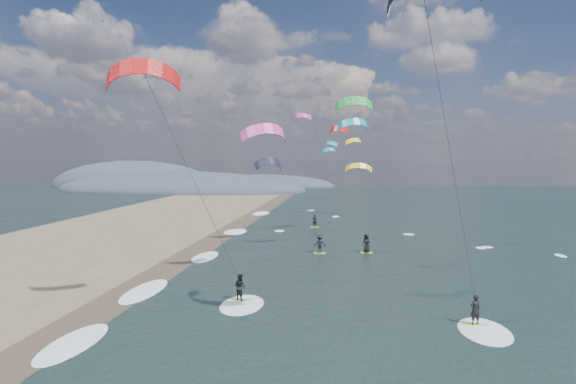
# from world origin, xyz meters

# --- Properties ---
(wet_sand_strip) EXTENTS (3.00, 240.00, 0.00)m
(wet_sand_strip) POSITION_xyz_m (-12.00, 10.00, 0.00)
(wet_sand_strip) COLOR #382D23
(wet_sand_strip) RESTS_ON ground
(coastal_hills) EXTENTS (80.00, 41.00, 15.00)m
(coastal_hills) POSITION_xyz_m (-44.84, 107.86, 0.00)
(coastal_hills) COLOR #3D4756
(coastal_hills) RESTS_ON ground
(kitesurfer_near_a) EXTENTS (7.76, 9.09, 17.13)m
(kitesurfer_near_a) POSITION_xyz_m (6.08, 6.23, 12.92)
(kitesurfer_near_a) COLOR #BFE929
(kitesurfer_near_a) RESTS_ON ground
(kitesurfer_near_b) EXTENTS (7.06, 8.62, 14.45)m
(kitesurfer_near_b) POSITION_xyz_m (-6.59, 9.50, 9.32)
(kitesurfer_near_b) COLOR #BFE929
(kitesurfer_near_b) RESTS_ON ground
(far_kitesurfers) EXTENTS (7.09, 16.59, 1.77)m
(far_kitesurfers) POSITION_xyz_m (0.96, 31.50, 0.87)
(far_kitesurfers) COLOR #BFE929
(far_kitesurfers) RESTS_ON ground
(bg_kite_field) EXTENTS (12.91, 74.44, 9.59)m
(bg_kite_field) POSITION_xyz_m (-0.04, 52.89, 11.36)
(bg_kite_field) COLOR teal
(bg_kite_field) RESTS_ON ground
(shoreline_surf) EXTENTS (2.40, 79.40, 0.11)m
(shoreline_surf) POSITION_xyz_m (-10.80, 14.75, 0.00)
(shoreline_surf) COLOR white
(shoreline_surf) RESTS_ON ground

